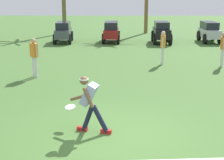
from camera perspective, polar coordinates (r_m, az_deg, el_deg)
name	(u,v)px	position (r m, az deg, el deg)	size (l,w,h in m)	color
ground_plane	(117,137)	(8.27, 0.89, -9.42)	(80.00, 80.00, 0.00)	#466F31
frisbee_thrower	(90,101)	(8.29, -3.76, -3.51)	(1.06, 0.64, 1.40)	#191E38
frisbee_in_flight	(70,107)	(8.76, -6.94, -4.50)	(0.35, 0.35, 0.09)	white
teammate_near_sideline	(34,54)	(13.91, -12.82, 4.25)	(0.37, 0.42, 1.56)	silver
teammate_midfield	(163,44)	(16.13, 8.47, 5.86)	(0.27, 0.50, 1.56)	silver
teammate_deep	(223,46)	(16.23, 17.95, 5.36)	(0.27, 0.50, 1.56)	silver
parked_car_slot_a	(63,31)	(23.19, -8.10, 8.00)	(1.29, 2.46, 1.34)	#474C51
parked_car_slot_b	(111,31)	(23.12, -0.12, 8.12)	(1.16, 2.41, 1.34)	maroon
parked_car_slot_c	(161,32)	(22.84, 8.23, 7.95)	(1.18, 2.36, 1.40)	black
parked_car_slot_d	(209,31)	(23.96, 15.88, 7.80)	(1.18, 2.42, 1.34)	#B7BABF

